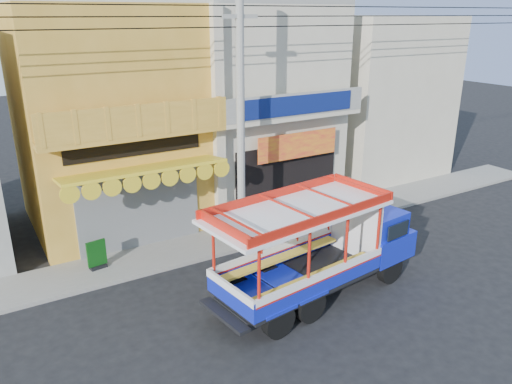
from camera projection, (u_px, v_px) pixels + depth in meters
ground at (323, 280)px, 15.24m from camera, size 90.00×90.00×0.00m
sidewalk at (256, 232)px, 18.44m from camera, size 30.00×2.00×0.12m
shophouse_left at (108, 116)px, 18.34m from camera, size 6.00×7.50×8.24m
shophouse_right at (249, 102)px, 21.25m from camera, size 6.00×6.75×8.24m
party_pilaster at (219, 126)px, 17.32m from camera, size 0.35×0.30×8.00m
filler_building_right at (370, 96)px, 24.77m from camera, size 6.00×6.00×7.60m
utility_pole at (245, 102)px, 15.79m from camera, size 28.00×0.26×9.00m
songthaew_truck at (330, 243)px, 14.26m from camera, size 6.80×2.92×3.07m
green_sign at (97, 257)px, 15.59m from camera, size 0.61×0.35×0.93m
potted_plant_a at (271, 211)px, 19.13m from camera, size 1.00×0.97×0.84m
potted_plant_b at (309, 205)px, 19.69m from camera, size 0.52×0.57×0.85m
potted_plant_c at (318, 203)px, 19.85m from camera, size 0.63×0.63×0.87m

